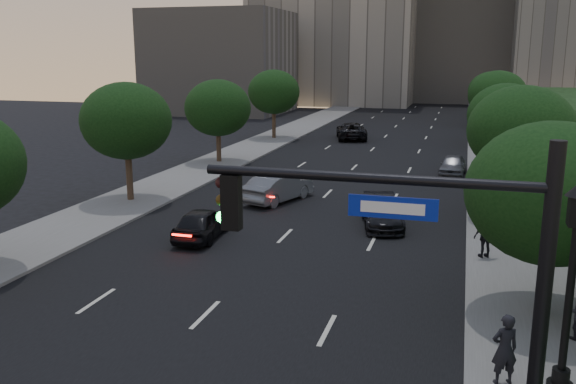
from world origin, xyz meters
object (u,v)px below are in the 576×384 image
(sedan_mid_left, at_px, (278,188))
(sedan_far_left, at_px, (351,131))
(pedestrian_c, at_px, (486,236))
(street_lamp, at_px, (568,305))
(pedestrian_a, at_px, (505,349))
(traffic_signal_mast, at_px, (464,346))
(sedan_near_right, at_px, (382,213))
(sedan_far_right, at_px, (453,165))
(sedan_near_left, at_px, (202,223))

(sedan_mid_left, xyz_separation_m, sedan_far_left, (-0.71, 26.62, 0.01))
(pedestrian_c, bearing_deg, sedan_far_left, -97.27)
(street_lamp, bearing_deg, pedestrian_c, 97.59)
(street_lamp, bearing_deg, sedan_mid_left, 124.63)
(street_lamp, distance_m, pedestrian_a, 2.08)
(sedan_mid_left, bearing_deg, street_lamp, 143.58)
(traffic_signal_mast, relative_size, pedestrian_a, 3.80)
(traffic_signal_mast, bearing_deg, sedan_near_right, 101.06)
(sedan_mid_left, distance_m, pedestrian_a, 20.67)
(sedan_far_left, relative_size, pedestrian_a, 3.19)
(sedan_far_right, bearing_deg, sedan_far_left, 125.64)
(sedan_far_left, xyz_separation_m, sedan_far_right, (10.00, -16.00, -0.12))
(sedan_mid_left, xyz_separation_m, sedan_far_right, (9.29, 10.62, -0.10))
(street_lamp, xyz_separation_m, pedestrian_a, (-1.22, 0.61, -1.56))
(sedan_near_right, bearing_deg, sedan_mid_left, 138.03)
(sedan_far_left, relative_size, sedan_near_right, 1.31)
(street_lamp, distance_m, sedan_near_left, 17.18)
(sedan_near_right, height_order, pedestrian_c, pedestrian_c)
(street_lamp, xyz_separation_m, sedan_far_right, (-3.13, 28.60, -1.93))
(street_lamp, height_order, pedestrian_a, street_lamp)
(pedestrian_a, bearing_deg, sedan_far_left, -97.43)
(sedan_far_left, bearing_deg, sedan_far_right, 107.83)
(traffic_signal_mast, relative_size, street_lamp, 1.25)
(sedan_near_left, xyz_separation_m, sedan_far_right, (10.51, 18.34, -0.01))
(sedan_mid_left, height_order, pedestrian_a, pedestrian_a)
(traffic_signal_mast, xyz_separation_m, sedan_far_left, (-10.83, 49.42, -2.86))
(street_lamp, distance_m, sedan_mid_left, 21.93)
(traffic_signal_mast, relative_size, sedan_far_right, 1.70)
(traffic_signal_mast, bearing_deg, pedestrian_a, 78.69)
(sedan_near_left, distance_m, sedan_near_right, 8.67)
(sedan_near_left, height_order, sedan_mid_left, sedan_mid_left)
(sedan_near_right, xyz_separation_m, pedestrian_c, (4.67, -3.88, 0.38))
(sedan_far_left, distance_m, sedan_far_right, 18.87)
(sedan_near_left, height_order, sedan_near_right, sedan_near_left)
(sedan_near_right, bearing_deg, street_lamp, -80.30)
(sedan_far_right, xyz_separation_m, pedestrian_c, (1.72, -18.00, 0.33))
(sedan_far_left, bearing_deg, sedan_near_right, 89.00)
(sedan_near_left, bearing_deg, sedan_far_left, -94.45)
(street_lamp, height_order, sedan_far_right, street_lamp)
(traffic_signal_mast, xyz_separation_m, pedestrian_c, (0.89, 15.42, -2.64))
(sedan_mid_left, distance_m, sedan_far_left, 26.63)
(sedan_far_right, bearing_deg, sedan_near_left, -116.18)
(sedan_near_left, bearing_deg, pedestrian_c, 178.03)
(pedestrian_c, bearing_deg, traffic_signal_mast, 60.39)
(traffic_signal_mast, height_order, street_lamp, traffic_signal_mast)
(sedan_mid_left, height_order, sedan_far_left, sedan_far_left)
(sedan_near_right, xyz_separation_m, pedestrian_a, (4.86, -13.87, 0.42))
(sedan_mid_left, bearing_deg, sedan_far_left, -69.51)
(pedestrian_c, bearing_deg, sedan_far_right, -110.83)
(traffic_signal_mast, height_order, sedan_far_right, traffic_signal_mast)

